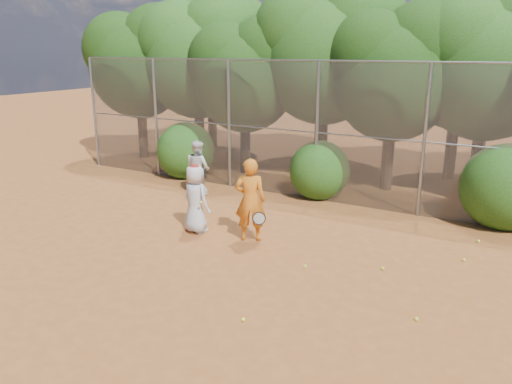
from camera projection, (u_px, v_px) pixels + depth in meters
The scene contains 23 objects.
ground at pixel (236, 287), 9.39m from camera, with size 80.00×80.00×0.00m, color brown.
fence_back at pixel (346, 133), 13.87m from camera, with size 20.05×0.09×4.03m.
tree_0 at pixel (140, 59), 19.51m from camera, with size 4.38×3.81×6.00m.
tree_1 at pixel (199, 53), 18.66m from camera, with size 4.64×4.03×6.35m.
tree_2 at pixel (247, 71), 17.04m from camera, with size 3.99×3.47×5.47m.
tree_3 at pixel (327, 46), 16.45m from camera, with size 4.89×4.26×6.70m.
tree_4 at pixel (396, 68), 14.93m from camera, with size 4.19×3.64×5.73m.
tree_5 at pixel (492, 58), 14.32m from camera, with size 4.51×3.92×6.17m.
tree_9 at pixel (212, 48), 21.01m from camera, with size 4.83×4.20×6.62m.
tree_10 at pixel (325, 40), 18.70m from camera, with size 5.15×4.48×7.06m.
tree_11 at pixel (464, 53), 16.09m from camera, with size 4.64×4.03×6.35m.
bush_0 at pixel (186, 148), 17.23m from camera, with size 2.00×2.00×2.00m, color #1E4A12.
bush_1 at pixel (320, 168), 14.86m from camera, with size 1.80×1.80×1.80m, color #1E4A12.
bush_2 at pixel (506, 183), 12.40m from camera, with size 2.20×2.20×2.20m, color #1E4A12.
player_yellow at pixel (250, 200), 11.45m from camera, with size 0.92×0.73×1.95m.
player_teen at pixel (196, 199), 12.01m from camera, with size 0.92×0.72×1.70m.
player_white at pixel (198, 167), 15.21m from camera, with size 0.97×0.88×1.66m.
ball_0 at pixel (417, 319), 8.23m from camera, with size 0.07×0.07×0.07m, color #D3EE2B.
ball_1 at pixel (464, 260), 10.51m from camera, with size 0.07×0.07×0.07m, color #D3EE2B.
ball_2 at pixel (243, 320), 8.21m from camera, with size 0.07×0.07×0.07m, color #D3EE2B.
ball_4 at pixel (305, 266), 10.22m from camera, with size 0.07×0.07×0.07m, color #D3EE2B.
ball_5 at pixel (478, 241), 11.54m from camera, with size 0.07×0.07×0.07m, color #D3EE2B.
ball_6 at pixel (383, 268), 10.12m from camera, with size 0.07×0.07×0.07m, color #D3EE2B.
Camera 1 is at (4.59, -7.19, 4.34)m, focal length 35.00 mm.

